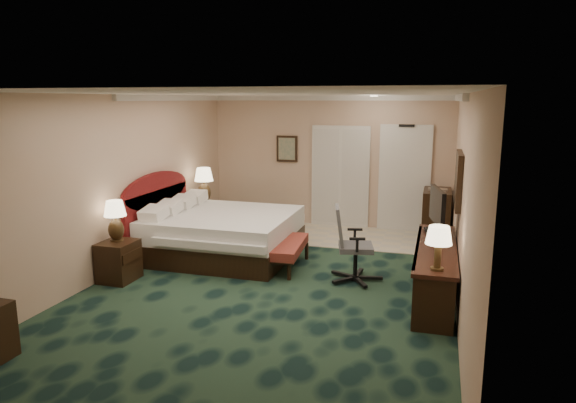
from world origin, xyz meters
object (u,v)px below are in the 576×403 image
(nightstand_far, at_px, (203,218))
(lamp_near, at_px, (116,221))
(bed, at_px, (224,234))
(desk_chair, at_px, (356,244))
(desk, at_px, (435,272))
(minibar, at_px, (436,215))
(bed_bench, at_px, (288,255))
(tv, at_px, (437,211))
(nightstand_near, at_px, (118,261))
(lamp_far, at_px, (204,185))

(nightstand_far, bearing_deg, lamp_near, -91.07)
(bed, distance_m, desk_chair, 2.44)
(desk, xyz_separation_m, minibar, (-0.02, 3.01, 0.13))
(lamp_near, bearing_deg, desk, 7.76)
(bed_bench, bearing_deg, nightstand_far, 140.56)
(minibar, bearing_deg, bed_bench, -132.38)
(tv, bearing_deg, desk, -100.04)
(desk, height_order, minibar, minibar)
(nightstand_near, relative_size, desk, 0.24)
(lamp_near, relative_size, bed_bench, 0.48)
(desk, bearing_deg, bed, 164.82)
(bed, bearing_deg, desk_chair, -14.87)
(nightstand_near, height_order, bed_bench, nightstand_near)
(desk_chair, xyz_separation_m, minibar, (1.10, 2.69, -0.08))
(bed, height_order, minibar, minibar)
(bed_bench, bearing_deg, tv, -2.05)
(desk_chair, bearing_deg, tv, 5.43)
(desk, distance_m, tv, 0.97)
(nightstand_far, height_order, tv, tv)
(lamp_near, xyz_separation_m, tv, (4.48, 1.29, 0.15))
(nightstand_far, height_order, lamp_far, lamp_far)
(desk_chair, relative_size, minibar, 1.17)
(lamp_far, bearing_deg, nightstand_near, -91.06)
(nightstand_near, distance_m, nightstand_far, 2.80)
(bed_bench, distance_m, desk_chair, 1.19)
(lamp_near, relative_size, lamp_far, 0.87)
(nightstand_far, relative_size, bed_bench, 0.51)
(lamp_far, bearing_deg, lamp_near, -91.78)
(desk, bearing_deg, desk_chair, 164.16)
(lamp_far, bearing_deg, minibar, 10.90)
(desk, bearing_deg, nightstand_far, 154.29)
(bed, distance_m, nightstand_near, 1.88)
(bed, xyz_separation_m, minibar, (3.45, 2.07, 0.11))
(bed_bench, distance_m, minibar, 3.29)
(lamp_near, relative_size, desk, 0.25)
(nightstand_near, distance_m, desk_chair, 3.49)
(nightstand_near, xyz_separation_m, desk, (4.46, 0.66, 0.06))
(nightstand_far, distance_m, tv, 4.72)
(tv, relative_size, minibar, 0.90)
(lamp_near, distance_m, tv, 4.67)
(lamp_far, height_order, minibar, lamp_far)
(lamp_near, bearing_deg, lamp_far, 88.22)
(tv, relative_size, desk_chair, 0.77)
(desk, bearing_deg, lamp_far, 153.89)
(lamp_far, xyz_separation_m, desk, (4.41, -2.16, -0.62))
(bed_bench, bearing_deg, minibar, 43.17)
(lamp_near, bearing_deg, desk_chair, 15.42)
(minibar, bearing_deg, lamp_far, -169.10)
(lamp_near, height_order, minibar, lamp_near)
(lamp_far, xyz_separation_m, tv, (4.40, -1.48, 0.06))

